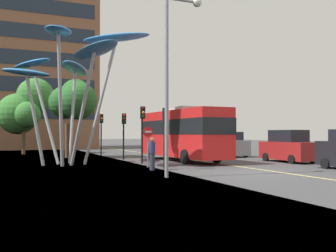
{
  "coord_description": "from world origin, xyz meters",
  "views": [
    {
      "loc": [
        -11.36,
        -16.22,
        2.0
      ],
      "look_at": [
        -1.36,
        7.56,
        2.5
      ],
      "focal_mm": 41.21,
      "sensor_mm": 36.0,
      "label": 1
    }
  ],
  "objects_px": {
    "traffic_light_kerb_far": "(143,122)",
    "pedestrian": "(152,154)",
    "red_bus": "(183,132)",
    "no_entry_sign": "(148,140)",
    "car_parked_mid": "(288,147)",
    "car_parked_far": "(228,145)",
    "car_side_street": "(195,143)",
    "traffic_light_opposite": "(101,126)",
    "leaf_sculpture": "(74,62)",
    "street_lamp": "(175,61)",
    "traffic_light_island_mid": "(124,126)",
    "traffic_light_kerb_near": "(165,125)"
  },
  "relations": [
    {
      "from": "red_bus",
      "to": "traffic_light_island_mid",
      "type": "bearing_deg",
      "value": 140.02
    },
    {
      "from": "red_bus",
      "to": "car_side_street",
      "type": "height_order",
      "value": "red_bus"
    },
    {
      "from": "traffic_light_kerb_far",
      "to": "street_lamp",
      "type": "relative_size",
      "value": 0.45
    },
    {
      "from": "street_lamp",
      "to": "pedestrian",
      "type": "distance_m",
      "value": 5.64
    },
    {
      "from": "traffic_light_opposite",
      "to": "street_lamp",
      "type": "height_order",
      "value": "street_lamp"
    },
    {
      "from": "car_side_street",
      "to": "no_entry_sign",
      "type": "distance_m",
      "value": 17.01
    },
    {
      "from": "traffic_light_kerb_far",
      "to": "traffic_light_island_mid",
      "type": "xyz_separation_m",
      "value": [
        0.0,
        4.37,
        -0.17
      ]
    },
    {
      "from": "traffic_light_kerb_far",
      "to": "pedestrian",
      "type": "distance_m",
      "value": 4.92
    },
    {
      "from": "leaf_sculpture",
      "to": "pedestrian",
      "type": "xyz_separation_m",
      "value": [
        3.34,
        -5.52,
        -5.75
      ]
    },
    {
      "from": "traffic_light_opposite",
      "to": "no_entry_sign",
      "type": "relative_size",
      "value": 1.56
    },
    {
      "from": "leaf_sculpture",
      "to": "traffic_light_kerb_near",
      "type": "distance_m",
      "value": 7.95
    },
    {
      "from": "traffic_light_kerb_near",
      "to": "car_parked_far",
      "type": "relative_size",
      "value": 0.8
    },
    {
      "from": "traffic_light_kerb_far",
      "to": "no_entry_sign",
      "type": "distance_m",
      "value": 3.11
    },
    {
      "from": "traffic_light_kerb_far",
      "to": "no_entry_sign",
      "type": "height_order",
      "value": "traffic_light_kerb_far"
    },
    {
      "from": "car_parked_mid",
      "to": "no_entry_sign",
      "type": "bearing_deg",
      "value": -178.43
    },
    {
      "from": "pedestrian",
      "to": "no_entry_sign",
      "type": "height_order",
      "value": "no_entry_sign"
    },
    {
      "from": "traffic_light_island_mid",
      "to": "car_parked_mid",
      "type": "height_order",
      "value": "traffic_light_island_mid"
    },
    {
      "from": "car_side_street",
      "to": "no_entry_sign",
      "type": "height_order",
      "value": "no_entry_sign"
    },
    {
      "from": "car_parked_mid",
      "to": "street_lamp",
      "type": "relative_size",
      "value": 0.53
    },
    {
      "from": "leaf_sculpture",
      "to": "traffic_light_kerb_far",
      "type": "distance_m",
      "value": 5.92
    },
    {
      "from": "pedestrian",
      "to": "car_parked_far",
      "type": "bearing_deg",
      "value": 41.31
    },
    {
      "from": "traffic_light_opposite",
      "to": "car_side_street",
      "type": "height_order",
      "value": "traffic_light_opposite"
    },
    {
      "from": "traffic_light_opposite",
      "to": "no_entry_sign",
      "type": "height_order",
      "value": "traffic_light_opposite"
    },
    {
      "from": "red_bus",
      "to": "pedestrian",
      "type": "distance_m",
      "value": 7.5
    },
    {
      "from": "car_side_street",
      "to": "pedestrian",
      "type": "distance_m",
      "value": 18.54
    },
    {
      "from": "traffic_light_kerb_near",
      "to": "car_side_street",
      "type": "height_order",
      "value": "traffic_light_kerb_near"
    },
    {
      "from": "leaf_sculpture",
      "to": "car_parked_far",
      "type": "height_order",
      "value": "leaf_sculpture"
    },
    {
      "from": "traffic_light_kerb_far",
      "to": "car_side_street",
      "type": "bearing_deg",
      "value": 49.45
    },
    {
      "from": "car_parked_mid",
      "to": "car_parked_far",
      "type": "height_order",
      "value": "car_parked_mid"
    },
    {
      "from": "red_bus",
      "to": "leaf_sculpture",
      "type": "relative_size",
      "value": 1.08
    },
    {
      "from": "car_parked_mid",
      "to": "car_parked_far",
      "type": "distance_m",
      "value": 7.26
    },
    {
      "from": "traffic_light_island_mid",
      "to": "car_side_street",
      "type": "height_order",
      "value": "traffic_light_island_mid"
    },
    {
      "from": "leaf_sculpture",
      "to": "traffic_light_opposite",
      "type": "bearing_deg",
      "value": 66.78
    },
    {
      "from": "traffic_light_kerb_near",
      "to": "traffic_light_kerb_far",
      "type": "relative_size",
      "value": 0.91
    },
    {
      "from": "traffic_light_opposite",
      "to": "pedestrian",
      "type": "bearing_deg",
      "value": -92.26
    },
    {
      "from": "no_entry_sign",
      "to": "traffic_light_island_mid",
      "type": "bearing_deg",
      "value": 85.03
    },
    {
      "from": "car_parked_far",
      "to": "car_side_street",
      "type": "height_order",
      "value": "car_side_street"
    },
    {
      "from": "traffic_light_opposite",
      "to": "car_side_street",
      "type": "xyz_separation_m",
      "value": [
        9.75,
        0.72,
        -1.65
      ]
    },
    {
      "from": "traffic_light_island_mid",
      "to": "pedestrian",
      "type": "relative_size",
      "value": 1.99
    },
    {
      "from": "car_parked_far",
      "to": "no_entry_sign",
      "type": "bearing_deg",
      "value": -143.21
    },
    {
      "from": "traffic_light_kerb_near",
      "to": "traffic_light_opposite",
      "type": "relative_size",
      "value": 0.91
    },
    {
      "from": "red_bus",
      "to": "no_entry_sign",
      "type": "relative_size",
      "value": 4.2
    },
    {
      "from": "traffic_light_opposite",
      "to": "car_parked_far",
      "type": "xyz_separation_m",
      "value": [
        9.85,
        -5.5,
        -1.71
      ]
    },
    {
      "from": "red_bus",
      "to": "traffic_light_island_mid",
      "type": "xyz_separation_m",
      "value": [
        -3.57,
        2.99,
        0.44
      ]
    },
    {
      "from": "street_lamp",
      "to": "red_bus",
      "type": "bearing_deg",
      "value": 63.04
    },
    {
      "from": "traffic_light_opposite",
      "to": "traffic_light_kerb_near",
      "type": "bearing_deg",
      "value": -88.97
    },
    {
      "from": "car_parked_far",
      "to": "pedestrian",
      "type": "distance_m",
      "value": 13.88
    },
    {
      "from": "car_parked_mid",
      "to": "pedestrian",
      "type": "xyz_separation_m",
      "value": [
        -10.87,
        -1.92,
        -0.15
      ]
    },
    {
      "from": "traffic_light_island_mid",
      "to": "car_side_street",
      "type": "bearing_deg",
      "value": 35.04
    },
    {
      "from": "traffic_light_kerb_far",
      "to": "no_entry_sign",
      "type": "relative_size",
      "value": 1.58
    }
  ]
}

